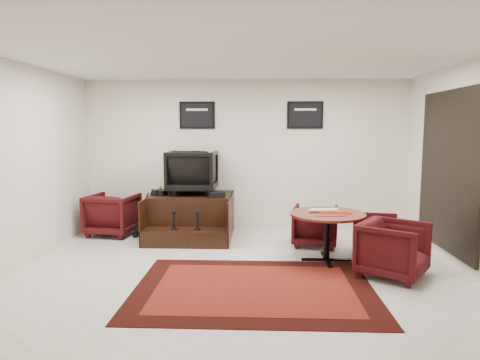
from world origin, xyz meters
The scene contains 16 objects.
ground centered at (0.00, 0.00, 0.00)m, with size 6.00×6.00×0.00m, color silver.
room_shell centered at (0.41, 0.12, 1.79)m, with size 6.02×5.02×2.81m.
area_rug centered at (0.20, -0.60, 0.01)m, with size 2.85×2.14×0.01m.
shine_podium centered at (-0.94, 1.90, 0.34)m, with size 1.44×1.48×0.74m.
shine_chair centered at (-0.94, 2.05, 1.17)m, with size 0.84×0.79×0.87m, color black.
shoes_pair centered at (-1.48, 1.87, 0.79)m, with size 0.28×0.31×0.10m.
polish_kit centered at (-0.46, 1.64, 0.79)m, with size 0.27×0.18×0.09m, color black.
umbrella_black centered at (-1.79, 1.73, 0.42)m, with size 0.31×0.12×0.84m, color black, non-canonical shape.
umbrella_hooked centered at (-1.77, 1.94, 0.43)m, with size 0.32×0.12×0.87m, color black, non-canonical shape.
armchair_side centered at (-2.37, 1.93, 0.41)m, with size 0.79×0.74×0.82m, color black.
meeting_table centered at (1.23, 0.53, 0.62)m, with size 1.07×1.07×0.70m.
table_chair_back centered at (1.18, 1.37, 0.36)m, with size 0.70×0.65×0.72m, color black.
table_chair_window centered at (2.03, 0.85, 0.34)m, with size 0.66×0.61×0.67m, color black.
table_chair_corner centered at (1.98, -0.09, 0.40)m, with size 0.77×0.72×0.79m, color black.
paper_roll centered at (1.19, 0.61, 0.73)m, with size 0.05×0.05×0.42m, color silver.
table_clutter centered at (1.32, 0.48, 0.71)m, with size 0.57×0.31×0.01m.
Camera 1 is at (0.24, -5.52, 1.90)m, focal length 32.00 mm.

